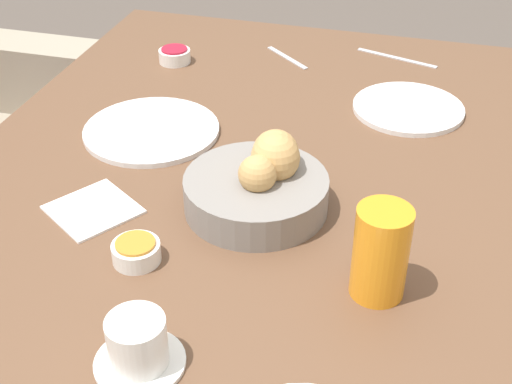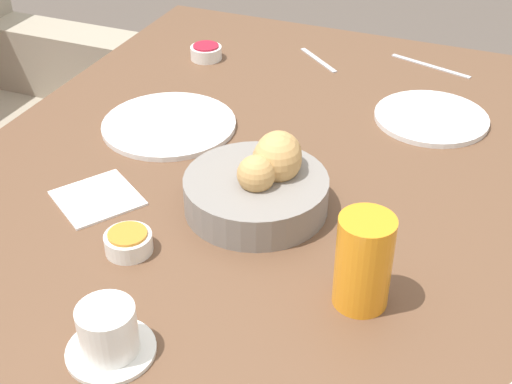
{
  "view_description": "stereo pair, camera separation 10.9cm",
  "coord_description": "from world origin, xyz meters",
  "px_view_note": "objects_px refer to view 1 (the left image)",
  "views": [
    {
      "loc": [
        -0.88,
        -0.26,
        1.43
      ],
      "look_at": [
        -0.01,
        -0.02,
        0.81
      ],
      "focal_mm": 50.0,
      "sensor_mm": 36.0,
      "label": 1
    },
    {
      "loc": [
        -0.84,
        -0.37,
        1.43
      ],
      "look_at": [
        -0.01,
        -0.02,
        0.81
      ],
      "focal_mm": 50.0,
      "sensor_mm": 36.0,
      "label": 2
    }
  ],
  "objects_px": {
    "jam_bowl_berry": "(175,55)",
    "napkin": "(93,209)",
    "juice_glass": "(381,253)",
    "coffee_cup": "(138,345)",
    "jam_bowl_honey": "(136,252)",
    "spoon_coffee": "(287,58)",
    "bread_basket": "(260,184)",
    "plate_far_center": "(152,130)",
    "plate_near_right": "(408,108)",
    "fork_silver": "(397,58)"
  },
  "relations": [
    {
      "from": "jam_bowl_honey",
      "to": "juice_glass",
      "type": "bearing_deg",
      "value": -85.65
    },
    {
      "from": "coffee_cup",
      "to": "juice_glass",
      "type": "bearing_deg",
      "value": -51.33
    },
    {
      "from": "plate_near_right",
      "to": "jam_bowl_honey",
      "type": "bearing_deg",
      "value": 149.57
    },
    {
      "from": "plate_near_right",
      "to": "juice_glass",
      "type": "relative_size",
      "value": 1.61
    },
    {
      "from": "plate_near_right",
      "to": "spoon_coffee",
      "type": "bearing_deg",
      "value": 57.87
    },
    {
      "from": "spoon_coffee",
      "to": "coffee_cup",
      "type": "bearing_deg",
      "value": -177.72
    },
    {
      "from": "bread_basket",
      "to": "jam_bowl_berry",
      "type": "bearing_deg",
      "value": 34.23
    },
    {
      "from": "plate_far_center",
      "to": "spoon_coffee",
      "type": "height_order",
      "value": "plate_far_center"
    },
    {
      "from": "plate_near_right",
      "to": "spoon_coffee",
      "type": "xyz_separation_m",
      "value": [
        0.18,
        0.28,
        -0.0
      ]
    },
    {
      "from": "plate_near_right",
      "to": "plate_far_center",
      "type": "relative_size",
      "value": 0.86
    },
    {
      "from": "spoon_coffee",
      "to": "plate_far_center",
      "type": "bearing_deg",
      "value": 157.32
    },
    {
      "from": "plate_near_right",
      "to": "jam_bowl_honey",
      "type": "relative_size",
      "value": 3.1
    },
    {
      "from": "plate_far_center",
      "to": "jam_bowl_honey",
      "type": "height_order",
      "value": "jam_bowl_honey"
    },
    {
      "from": "fork_silver",
      "to": "spoon_coffee",
      "type": "xyz_separation_m",
      "value": [
        -0.06,
        0.23,
        0.0
      ]
    },
    {
      "from": "coffee_cup",
      "to": "napkin",
      "type": "height_order",
      "value": "coffee_cup"
    },
    {
      "from": "jam_bowl_berry",
      "to": "spoon_coffee",
      "type": "height_order",
      "value": "jam_bowl_berry"
    },
    {
      "from": "coffee_cup",
      "to": "jam_bowl_berry",
      "type": "xyz_separation_m",
      "value": [
        0.83,
        0.27,
        -0.02
      ]
    },
    {
      "from": "bread_basket",
      "to": "napkin",
      "type": "height_order",
      "value": "bread_basket"
    },
    {
      "from": "juice_glass",
      "to": "jam_bowl_honey",
      "type": "xyz_separation_m",
      "value": [
        -0.03,
        0.33,
        -0.05
      ]
    },
    {
      "from": "coffee_cup",
      "to": "jam_bowl_berry",
      "type": "distance_m",
      "value": 0.87
    },
    {
      "from": "plate_near_right",
      "to": "jam_bowl_berry",
      "type": "xyz_separation_m",
      "value": [
        0.09,
        0.52,
        0.01
      ]
    },
    {
      "from": "bread_basket",
      "to": "napkin",
      "type": "distance_m",
      "value": 0.26
    },
    {
      "from": "jam_bowl_berry",
      "to": "juice_glass",
      "type": "bearing_deg",
      "value": -139.95
    },
    {
      "from": "juice_glass",
      "to": "fork_silver",
      "type": "relative_size",
      "value": 0.73
    },
    {
      "from": "plate_far_center",
      "to": "napkin",
      "type": "distance_m",
      "value": 0.25
    },
    {
      "from": "plate_near_right",
      "to": "spoon_coffee",
      "type": "height_order",
      "value": "plate_near_right"
    },
    {
      "from": "plate_near_right",
      "to": "jam_bowl_berry",
      "type": "relative_size",
      "value": 3.1
    },
    {
      "from": "plate_far_center",
      "to": "coffee_cup",
      "type": "bearing_deg",
      "value": -159.07
    },
    {
      "from": "jam_bowl_honey",
      "to": "napkin",
      "type": "xyz_separation_m",
      "value": [
        0.09,
        0.11,
        -0.01
      ]
    },
    {
      "from": "jam_bowl_berry",
      "to": "napkin",
      "type": "height_order",
      "value": "jam_bowl_berry"
    },
    {
      "from": "plate_far_center",
      "to": "napkin",
      "type": "relative_size",
      "value": 1.5
    },
    {
      "from": "fork_silver",
      "to": "napkin",
      "type": "distance_m",
      "value": 0.81
    },
    {
      "from": "bread_basket",
      "to": "juice_glass",
      "type": "distance_m",
      "value": 0.25
    },
    {
      "from": "jam_bowl_honey",
      "to": "coffee_cup",
      "type": "bearing_deg",
      "value": -155.68
    },
    {
      "from": "fork_silver",
      "to": "jam_bowl_berry",
      "type": "bearing_deg",
      "value": 107.57
    },
    {
      "from": "bread_basket",
      "to": "plate_near_right",
      "type": "distance_m",
      "value": 0.43
    },
    {
      "from": "plate_near_right",
      "to": "fork_silver",
      "type": "relative_size",
      "value": 1.18
    },
    {
      "from": "juice_glass",
      "to": "coffee_cup",
      "type": "distance_m",
      "value": 0.33
    },
    {
      "from": "spoon_coffee",
      "to": "fork_silver",
      "type": "bearing_deg",
      "value": -74.98
    },
    {
      "from": "jam_bowl_berry",
      "to": "spoon_coffee",
      "type": "relative_size",
      "value": 0.61
    },
    {
      "from": "jam_bowl_honey",
      "to": "napkin",
      "type": "bearing_deg",
      "value": 50.86
    },
    {
      "from": "jam_bowl_honey",
      "to": "jam_bowl_berry",
      "type": "bearing_deg",
      "value": 16.26
    },
    {
      "from": "jam_bowl_berry",
      "to": "napkin",
      "type": "distance_m",
      "value": 0.56
    },
    {
      "from": "juice_glass",
      "to": "plate_near_right",
      "type": "bearing_deg",
      "value": 0.86
    },
    {
      "from": "jam_bowl_berry",
      "to": "fork_silver",
      "type": "bearing_deg",
      "value": -72.43
    },
    {
      "from": "plate_far_center",
      "to": "coffee_cup",
      "type": "distance_m",
      "value": 0.56
    },
    {
      "from": "jam_bowl_berry",
      "to": "napkin",
      "type": "bearing_deg",
      "value": -172.26
    },
    {
      "from": "fork_silver",
      "to": "napkin",
      "type": "bearing_deg",
      "value": 150.87
    },
    {
      "from": "bread_basket",
      "to": "jam_bowl_honey",
      "type": "xyz_separation_m",
      "value": [
        -0.17,
        0.13,
        -0.03
      ]
    },
    {
      "from": "plate_near_right",
      "to": "plate_far_center",
      "type": "bearing_deg",
      "value": 115.53
    }
  ]
}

